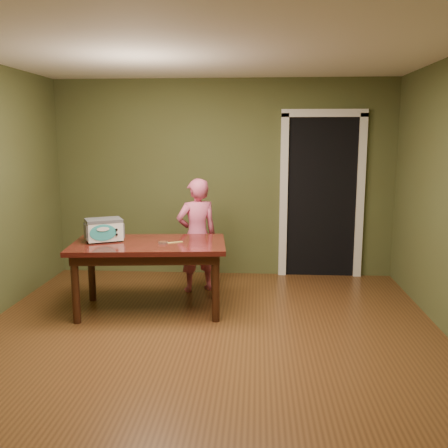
{
  "coord_description": "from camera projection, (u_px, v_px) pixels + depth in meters",
  "views": [
    {
      "loc": [
        0.46,
        -4.13,
        1.86
      ],
      "look_at": [
        0.11,
        1.0,
        0.95
      ],
      "focal_mm": 40.0,
      "sensor_mm": 36.0,
      "label": 1
    }
  ],
  "objects": [
    {
      "name": "spatula",
      "position": [
        174.0,
        242.0,
        5.25
      ],
      "size": [
        0.17,
        0.11,
        0.01
      ],
      "primitive_type": "cube",
      "rotation": [
        0.0,
        0.0,
        0.51
      ],
      "color": "#D3C85C",
      "rests_on": "dining_table"
    },
    {
      "name": "toy_oven",
      "position": [
        104.0,
        229.0,
        5.31
      ],
      "size": [
        0.46,
        0.4,
        0.24
      ],
      "rotation": [
        0.0,
        0.0,
        0.46
      ],
      "color": "#4C4F54",
      "rests_on": "dining_table"
    },
    {
      "name": "dining_table",
      "position": [
        149.0,
        252.0,
        5.29
      ],
      "size": [
        1.68,
        1.06,
        0.75
      ],
      "rotation": [
        0.0,
        0.0,
        0.1
      ],
      "color": "#33100B",
      "rests_on": "floor"
    },
    {
      "name": "floor",
      "position": [
        204.0,
        349.0,
        4.41
      ],
      "size": [
        5.0,
        5.0,
        0.0
      ],
      "primitive_type": "plane",
      "color": "brown",
      "rests_on": "ground"
    },
    {
      "name": "room_shell",
      "position": [
        203.0,
        155.0,
        4.12
      ],
      "size": [
        4.52,
        5.02,
        2.61
      ],
      "color": "#49522C",
      "rests_on": "ground"
    },
    {
      "name": "doorway",
      "position": [
        319.0,
        195.0,
        6.88
      ],
      "size": [
        1.1,
        0.66,
        2.25
      ],
      "color": "black",
      "rests_on": "ground"
    },
    {
      "name": "baking_pan",
      "position": [
        163.0,
        242.0,
        5.21
      ],
      "size": [
        0.1,
        0.1,
        0.02
      ],
      "color": "silver",
      "rests_on": "dining_table"
    },
    {
      "name": "child",
      "position": [
        197.0,
        235.0,
        5.99
      ],
      "size": [
        0.59,
        0.51,
        1.37
      ],
      "primitive_type": "imported",
      "rotation": [
        0.0,
        0.0,
        3.57
      ],
      "color": "#D6587D",
      "rests_on": "floor"
    }
  ]
}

